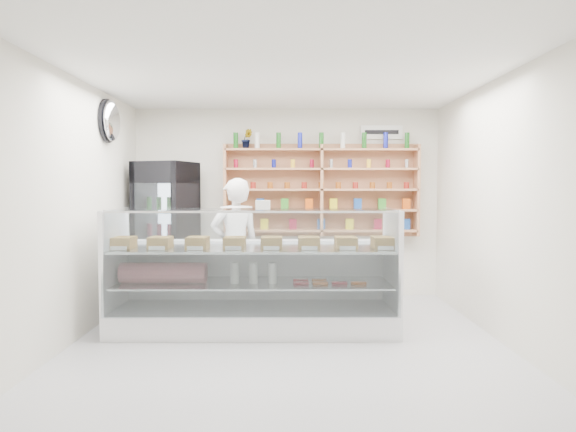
{
  "coord_description": "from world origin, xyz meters",
  "views": [
    {
      "loc": [
        -0.02,
        -5.18,
        1.63
      ],
      "look_at": [
        0.01,
        0.9,
        1.29
      ],
      "focal_mm": 32.0,
      "sensor_mm": 36.0,
      "label": 1
    }
  ],
  "objects": [
    {
      "name": "room",
      "position": [
        0.0,
        0.0,
        1.4
      ],
      "size": [
        5.0,
        5.0,
        5.0
      ],
      "color": "#AAA9AE",
      "rests_on": "ground"
    },
    {
      "name": "display_counter",
      "position": [
        -0.38,
        0.61,
        0.38
      ],
      "size": [
        3.19,
        0.95,
        1.39
      ],
      "color": "white",
      "rests_on": "floor"
    },
    {
      "name": "potted_plant",
      "position": [
        -0.59,
        2.34,
        2.34
      ],
      "size": [
        0.17,
        0.15,
        0.29
      ],
      "primitive_type": "imported",
      "rotation": [
        0.0,
        0.0,
        0.15
      ],
      "color": "#1E6626",
      "rests_on": "wall_shelving"
    },
    {
      "name": "security_mirror",
      "position": [
        -2.17,
        1.2,
        2.45
      ],
      "size": [
        0.15,
        0.5,
        0.5
      ],
      "primitive_type": "ellipsoid",
      "color": "silver",
      "rests_on": "left_wall"
    },
    {
      "name": "shop_worker",
      "position": [
        -0.67,
        1.36,
        0.87
      ],
      "size": [
        0.75,
        0.64,
        1.75
      ],
      "primitive_type": "imported",
      "rotation": [
        0.0,
        0.0,
        3.55
      ],
      "color": "silver",
      "rests_on": "floor"
    },
    {
      "name": "drinks_cooler",
      "position": [
        -1.7,
        2.03,
        1.0
      ],
      "size": [
        0.9,
        0.88,
        1.99
      ],
      "rotation": [
        0.0,
        0.0,
        -0.31
      ],
      "color": "black",
      "rests_on": "floor"
    },
    {
      "name": "wall_shelving",
      "position": [
        0.5,
        2.34,
        1.59
      ],
      "size": [
        2.84,
        0.28,
        1.33
      ],
      "color": "tan",
      "rests_on": "back_wall"
    },
    {
      "name": "wall_sign",
      "position": [
        1.4,
        2.47,
        2.45
      ],
      "size": [
        0.62,
        0.03,
        0.2
      ],
      "primitive_type": "cube",
      "color": "white",
      "rests_on": "back_wall"
    }
  ]
}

